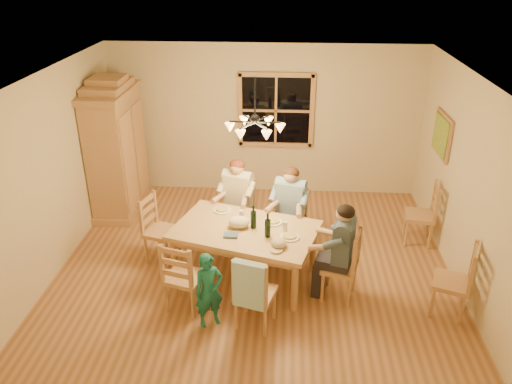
# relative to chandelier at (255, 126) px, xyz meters

# --- Properties ---
(floor) EXTENTS (5.50, 5.50, 0.00)m
(floor) POSITION_rel_chandelier_xyz_m (0.00, 0.00, -2.08)
(floor) COLOR #905B34
(floor) RESTS_ON ground
(ceiling) EXTENTS (5.50, 5.00, 0.02)m
(ceiling) POSITION_rel_chandelier_xyz_m (0.00, 0.00, 0.62)
(ceiling) COLOR white
(ceiling) RESTS_ON wall_back
(wall_back) EXTENTS (5.50, 0.02, 2.70)m
(wall_back) POSITION_rel_chandelier_xyz_m (0.00, 2.50, -0.73)
(wall_back) COLOR beige
(wall_back) RESTS_ON floor
(wall_left) EXTENTS (0.02, 5.00, 2.70)m
(wall_left) POSITION_rel_chandelier_xyz_m (-2.75, 0.00, -0.73)
(wall_left) COLOR beige
(wall_left) RESTS_ON floor
(wall_right) EXTENTS (0.02, 5.00, 2.70)m
(wall_right) POSITION_rel_chandelier_xyz_m (2.75, 0.00, -0.73)
(wall_right) COLOR beige
(wall_right) RESTS_ON floor
(window) EXTENTS (1.30, 0.06, 1.30)m
(window) POSITION_rel_chandelier_xyz_m (0.20, 2.47, -0.53)
(window) COLOR black
(window) RESTS_ON wall_back
(painting) EXTENTS (0.06, 0.78, 0.64)m
(painting) POSITION_rel_chandelier_xyz_m (2.71, 1.20, -0.48)
(painting) COLOR olive
(painting) RESTS_ON wall_right
(chandelier) EXTENTS (0.77, 0.68, 0.71)m
(chandelier) POSITION_rel_chandelier_xyz_m (0.00, 0.00, 0.00)
(chandelier) COLOR black
(chandelier) RESTS_ON ceiling
(armoire) EXTENTS (0.66, 1.40, 2.30)m
(armoire) POSITION_rel_chandelier_xyz_m (-2.42, 1.60, -1.02)
(armoire) COLOR olive
(armoire) RESTS_ON floor
(dining_table) EXTENTS (2.10, 1.61, 0.76)m
(dining_table) POSITION_rel_chandelier_xyz_m (-0.11, -0.31, -1.42)
(dining_table) COLOR tan
(dining_table) RESTS_ON floor
(chair_far_left) EXTENTS (0.54, 0.53, 0.99)m
(chair_far_left) POSITION_rel_chandelier_xyz_m (-0.31, 0.66, -1.77)
(chair_far_left) COLOR #A47448
(chair_far_left) RESTS_ON floor
(chair_far_right) EXTENTS (0.54, 0.53, 0.99)m
(chair_far_right) POSITION_rel_chandelier_xyz_m (0.48, 0.43, -1.77)
(chair_far_right) COLOR #A47448
(chair_far_right) RESTS_ON floor
(chair_near_left) EXTENTS (0.54, 0.53, 0.99)m
(chair_near_left) POSITION_rel_chandelier_xyz_m (-0.80, -1.02, -1.77)
(chair_near_left) COLOR #A47448
(chair_near_left) RESTS_ON floor
(chair_near_right) EXTENTS (0.54, 0.53, 0.99)m
(chair_near_right) POSITION_rel_chandelier_xyz_m (0.09, -1.28, -1.77)
(chair_near_right) COLOR #A47448
(chair_near_right) RESTS_ON floor
(chair_end_left) EXTENTS (0.53, 0.54, 0.99)m
(chair_end_left) POSITION_rel_chandelier_xyz_m (-1.35, 0.05, -1.77)
(chair_end_left) COLOR #A47448
(chair_end_left) RESTS_ON floor
(chair_end_right) EXTENTS (0.53, 0.54, 0.99)m
(chair_end_right) POSITION_rel_chandelier_xyz_m (1.13, -0.67, -1.77)
(chair_end_right) COLOR #A47448
(chair_end_right) RESTS_ON floor
(adult_woman) EXTENTS (0.48, 0.51, 0.87)m
(adult_woman) POSITION_rel_chandelier_xyz_m (-0.31, 0.66, -1.24)
(adult_woman) COLOR beige
(adult_woman) RESTS_ON floor
(adult_plaid_man) EXTENTS (0.48, 0.51, 0.87)m
(adult_plaid_man) POSITION_rel_chandelier_xyz_m (0.48, 0.43, -1.24)
(adult_plaid_man) COLOR #34658F
(adult_plaid_man) RESTS_ON floor
(adult_slate_man) EXTENTS (0.51, 0.48, 0.87)m
(adult_slate_man) POSITION_rel_chandelier_xyz_m (1.13, -0.67, -1.24)
(adult_slate_man) COLOR #3F5165
(adult_slate_man) RESTS_ON floor
(towel) EXTENTS (0.39, 0.20, 0.58)m
(towel) POSITION_rel_chandelier_xyz_m (0.04, -1.46, -1.38)
(towel) COLOR #96BDCB
(towel) RESTS_ON chair_near_right
(wine_bottle_a) EXTENTS (0.08, 0.08, 0.33)m
(wine_bottle_a) POSITION_rel_chandelier_xyz_m (-0.00, -0.28, -1.15)
(wine_bottle_a) COLOR black
(wine_bottle_a) RESTS_ON dining_table
(wine_bottle_b) EXTENTS (0.08, 0.08, 0.33)m
(wine_bottle_b) POSITION_rel_chandelier_xyz_m (0.19, -0.49, -1.15)
(wine_bottle_b) COLOR black
(wine_bottle_b) RESTS_ON dining_table
(plate_woman) EXTENTS (0.26, 0.26, 0.02)m
(plate_woman) POSITION_rel_chandelier_xyz_m (-0.47, 0.17, -1.31)
(plate_woman) COLOR white
(plate_woman) RESTS_ON dining_table
(plate_plaid) EXTENTS (0.26, 0.26, 0.02)m
(plate_plaid) POSITION_rel_chandelier_xyz_m (0.25, -0.13, -1.31)
(plate_plaid) COLOR white
(plate_plaid) RESTS_ON dining_table
(plate_slate) EXTENTS (0.26, 0.26, 0.02)m
(plate_slate) POSITION_rel_chandelier_xyz_m (0.48, -0.51, -1.31)
(plate_slate) COLOR white
(plate_slate) RESTS_ON dining_table
(wine_glass_a) EXTENTS (0.06, 0.06, 0.14)m
(wine_glass_a) POSITION_rel_chandelier_xyz_m (-0.18, -0.07, -1.25)
(wine_glass_a) COLOR silver
(wine_glass_a) RESTS_ON dining_table
(wine_glass_b) EXTENTS (0.06, 0.06, 0.14)m
(wine_glass_b) POSITION_rel_chandelier_xyz_m (0.42, -0.35, -1.25)
(wine_glass_b) COLOR silver
(wine_glass_b) RESTS_ON dining_table
(cap) EXTENTS (0.20, 0.20, 0.11)m
(cap) POSITION_rel_chandelier_xyz_m (0.35, -0.73, -1.26)
(cap) COLOR tan
(cap) RESTS_ON dining_table
(napkin) EXTENTS (0.21, 0.18, 0.03)m
(napkin) POSITION_rel_chandelier_xyz_m (-0.28, -0.52, -1.30)
(napkin) COLOR #485E85
(napkin) RESTS_ON dining_table
(cloth_bundle) EXTENTS (0.28, 0.22, 0.15)m
(cloth_bundle) POSITION_rel_chandelier_xyz_m (-0.19, -0.28, -1.24)
(cloth_bundle) COLOR beige
(cloth_bundle) RESTS_ON dining_table
(child) EXTENTS (0.42, 0.37, 0.97)m
(child) POSITION_rel_chandelier_xyz_m (-0.45, -1.31, -1.59)
(child) COLOR #17675C
(child) RESTS_ON floor
(chair_spare_front) EXTENTS (0.55, 0.56, 0.99)m
(chair_spare_front) POSITION_rel_chandelier_xyz_m (2.45, -0.91, -1.77)
(chair_spare_front) COLOR #A47448
(chair_spare_front) RESTS_ON floor
(chair_spare_back) EXTENTS (0.48, 0.50, 0.99)m
(chair_spare_back) POSITION_rel_chandelier_xyz_m (2.45, 0.78, -1.77)
(chair_spare_back) COLOR #A47448
(chair_spare_back) RESTS_ON floor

